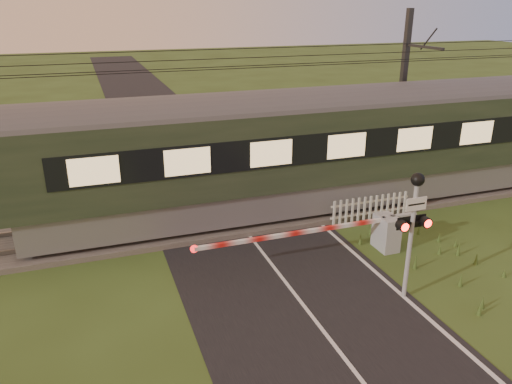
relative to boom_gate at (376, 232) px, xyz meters
name	(u,v)px	position (x,y,z in m)	size (l,w,h in m)	color
ground	(310,314)	(-3.52, -2.56, -0.64)	(160.00, 160.00, 0.00)	#32451A
road	(315,319)	(-3.50, -2.79, -0.63)	(6.00, 140.00, 0.03)	black
track_bed	(236,217)	(-3.52, 3.94, -0.58)	(140.00, 3.40, 0.39)	#47423D
overhead_wires	(233,61)	(-3.52, 3.94, 5.08)	(120.00, 0.62, 0.62)	black
boom_gate	(376,232)	(0.00, 0.00, 0.00)	(7.46, 0.88, 1.17)	gray
crossing_signal	(414,214)	(-0.75, -2.66, 1.81)	(0.91, 0.36, 3.57)	gray
picket_fence	(370,209)	(1.03, 2.04, -0.14)	(3.18, 0.08, 1.00)	silver
catenary_mast	(403,94)	(4.87, 6.17, 3.16)	(0.23, 2.47, 7.33)	#2D2D30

